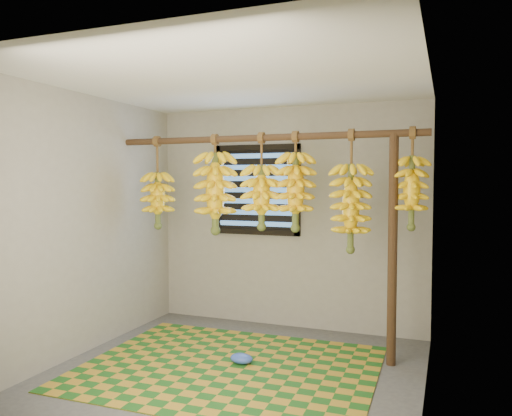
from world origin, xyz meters
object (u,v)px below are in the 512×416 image
at_px(plastic_bag, 241,358).
at_px(banana_bunch_c, 262,197).
at_px(banana_bunch_d, 295,191).
at_px(support_post, 392,250).
at_px(woven_mat, 229,368).
at_px(banana_bunch_e, 351,208).
at_px(banana_bunch_a, 158,200).
at_px(banana_bunch_f, 412,192).
at_px(banana_bunch_b, 215,193).

height_order(plastic_bag, banana_bunch_c, banana_bunch_c).
bearing_deg(plastic_bag, banana_bunch_d, 53.24).
height_order(support_post, woven_mat, support_post).
bearing_deg(plastic_bag, woven_mat, -119.44).
bearing_deg(banana_bunch_e, banana_bunch_c, -180.00).
distance_m(support_post, woven_mat, 1.72).
relative_size(plastic_bag, banana_bunch_a, 0.22).
height_order(plastic_bag, banana_bunch_e, banana_bunch_e).
bearing_deg(banana_bunch_f, plastic_bag, -161.32).
xyz_separation_m(plastic_bag, banana_bunch_b, (-0.47, 0.46, 1.43)).
bearing_deg(banana_bunch_c, banana_bunch_b, 180.00).
bearing_deg(banana_bunch_a, banana_bunch_b, 0.00).
distance_m(banana_bunch_c, banana_bunch_f, 1.35).
distance_m(banana_bunch_b, banana_bunch_c, 0.48).
bearing_deg(woven_mat, banana_bunch_c, 82.14).
height_order(support_post, banana_bunch_b, banana_bunch_b).
relative_size(banana_bunch_a, banana_bunch_f, 1.08).
height_order(support_post, banana_bunch_c, banana_bunch_c).
height_order(banana_bunch_c, banana_bunch_e, same).
bearing_deg(banana_bunch_a, banana_bunch_e, 0.00).
height_order(banana_bunch_e, banana_bunch_f, same).
bearing_deg(banana_bunch_b, support_post, 0.00).
bearing_deg(support_post, banana_bunch_e, 180.00).
bearing_deg(banana_bunch_f, banana_bunch_b, 180.00).
height_order(banana_bunch_a, banana_bunch_c, same).
bearing_deg(banana_bunch_d, banana_bunch_c, 180.00).
relative_size(banana_bunch_c, banana_bunch_d, 1.00).
relative_size(plastic_bag, banana_bunch_c, 0.23).
bearing_deg(banana_bunch_d, banana_bunch_a, -180.00).
distance_m(banana_bunch_a, banana_bunch_e, 1.98).
bearing_deg(banana_bunch_b, banana_bunch_f, -0.00).
relative_size(woven_mat, banana_bunch_a, 2.63).
xyz_separation_m(plastic_bag, banana_bunch_e, (0.85, 0.46, 1.31)).
height_order(woven_mat, banana_bunch_a, banana_bunch_a).
bearing_deg(banana_bunch_c, banana_bunch_a, -180.00).
relative_size(banana_bunch_a, banana_bunch_d, 1.03).
relative_size(banana_bunch_d, banana_bunch_e, 0.84).
xyz_separation_m(banana_bunch_a, banana_bunch_e, (1.97, 0.00, -0.05)).
height_order(plastic_bag, banana_bunch_d, banana_bunch_d).
bearing_deg(banana_bunch_a, support_post, 0.00).
bearing_deg(banana_bunch_d, woven_mat, -125.36).
relative_size(support_post, banana_bunch_c, 2.21).
relative_size(banana_bunch_c, banana_bunch_f, 1.05).
relative_size(support_post, banana_bunch_f, 2.31).
xyz_separation_m(plastic_bag, banana_bunch_f, (1.37, 0.46, 1.45)).
xyz_separation_m(support_post, banana_bunch_f, (0.15, -0.00, 0.50)).
xyz_separation_m(banana_bunch_b, banana_bunch_e, (1.32, 0.00, -0.12)).
height_order(plastic_bag, banana_bunch_b, banana_bunch_b).
bearing_deg(banana_bunch_e, plastic_bag, -151.59).
distance_m(banana_bunch_d, banana_bunch_e, 0.53).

